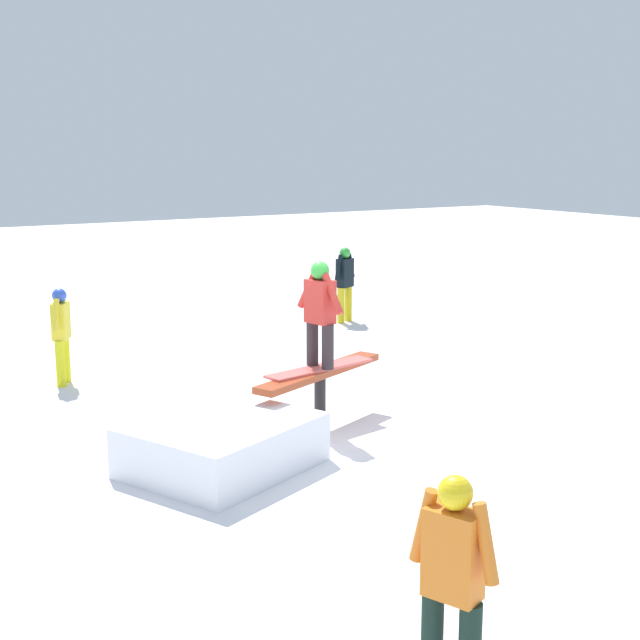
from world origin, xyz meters
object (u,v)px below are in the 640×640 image
Objects in this scene: bystander_black at (345,280)px; bystander_yellow at (61,331)px; rail_feature at (320,379)px; main_rider_on_rail at (320,317)px; bystander_orange at (453,579)px.

bystander_black is 1.04× the size of bystander_yellow.
main_rider_on_rail reaches higher than rail_feature.
bystander_yellow is (-2.05, 3.62, 0.17)m from rail_feature.
bystander_yellow is at bearing 108.97° from main_rider_on_rail.
bystander_black is 6.19m from bystander_yellow.
rail_feature is 1.38× the size of main_rider_on_rail.
rail_feature is 0.75m from main_rider_on_rail.
main_rider_on_rail reaches higher than bystander_black.
bystander_orange is at bearing -149.07° from bystander_yellow.
bystander_black is 12.05m from bystander_orange.
bystander_orange is at bearing -135.88° from rail_feature.
rail_feature is at bearing -118.45° from bystander_yellow.
bystander_orange is at bearing -124.31° from main_rider_on_rail.
main_rider_on_rail is 4.20m from bystander_yellow.
bystander_yellow is at bearing -21.52° from bystander_orange.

